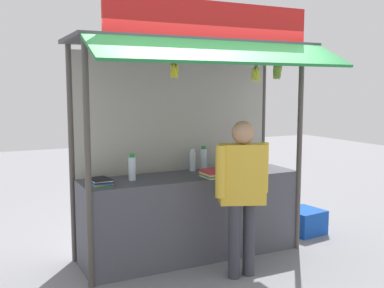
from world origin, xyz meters
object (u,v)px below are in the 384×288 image
at_px(water_bottle_far_right, 132,168).
at_px(vendor_person, 242,184).
at_px(magazine_stack_front_right, 212,173).
at_px(water_bottle_right, 193,161).
at_px(water_bottle_back_left, 204,159).
at_px(banana_bunch_inner_right, 256,74).
at_px(magazine_stack_front_left, 243,171).
at_px(magazine_stack_left, 100,182).
at_px(banana_bunch_rightmost, 277,71).
at_px(banana_bunch_inner_left, 174,71).
at_px(water_bottle_mid_left, 226,162).
at_px(plastic_crate, 304,221).

xyz_separation_m(water_bottle_far_right, vendor_person, (0.88, -0.76, -0.11)).
bearing_deg(magazine_stack_front_right, water_bottle_right, 93.15).
height_order(water_bottle_far_right, magazine_stack_front_right, water_bottle_far_right).
height_order(water_bottle_right, water_bottle_back_left, water_bottle_back_left).
xyz_separation_m(water_bottle_back_left, banana_bunch_inner_right, (0.27, -0.67, 0.97)).
height_order(water_bottle_right, magazine_stack_front_left, water_bottle_right).
xyz_separation_m(water_bottle_right, water_bottle_back_left, (0.15, 0.00, 0.01)).
relative_size(magazine_stack_left, banana_bunch_inner_right, 0.98).
bearing_deg(banana_bunch_rightmost, water_bottle_far_right, 163.43).
distance_m(magazine_stack_front_left, magazine_stack_left, 1.60).
xyz_separation_m(water_bottle_back_left, magazine_stack_front_right, (-0.12, -0.44, -0.09)).
height_order(water_bottle_far_right, magazine_stack_left, water_bottle_far_right).
bearing_deg(water_bottle_back_left, vendor_person, -94.46).
bearing_deg(magazine_stack_front_left, water_bottle_right, 134.26).
height_order(banana_bunch_inner_left, vendor_person, banana_bunch_inner_left).
height_order(water_bottle_mid_left, banana_bunch_inner_left, banana_bunch_inner_left).
distance_m(magazine_stack_front_right, plastic_crate, 1.75).
distance_m(water_bottle_mid_left, water_bottle_back_left, 0.28).
relative_size(magazine_stack_front_left, magazine_stack_left, 1.00).
xyz_separation_m(water_bottle_right, magazine_stack_front_right, (0.02, -0.44, -0.08)).
relative_size(banana_bunch_inner_left, vendor_person, 0.17).
bearing_deg(magazine_stack_left, banana_bunch_rightmost, -11.43).
bearing_deg(water_bottle_right, water_bottle_far_right, -165.10).
height_order(magazine_stack_left, banana_bunch_inner_left, banana_bunch_inner_left).
xyz_separation_m(banana_bunch_rightmost, vendor_person, (-0.62, -0.31, -1.12)).
height_order(water_bottle_far_right, banana_bunch_rightmost, banana_bunch_rightmost).
xyz_separation_m(water_bottle_mid_left, magazine_stack_front_right, (-0.32, -0.25, -0.06)).
bearing_deg(water_bottle_back_left, magazine_stack_front_left, -57.93).
bearing_deg(vendor_person, water_bottle_mid_left, -87.06).
xyz_separation_m(water_bottle_back_left, vendor_person, (-0.08, -0.98, -0.11)).
xyz_separation_m(water_bottle_right, banana_bunch_rightmost, (0.69, -0.66, 1.02)).
xyz_separation_m(banana_bunch_inner_right, plastic_crate, (1.13, 0.51, -1.88)).
height_order(water_bottle_right, banana_bunch_rightmost, banana_bunch_rightmost).
relative_size(magazine_stack_front_left, banana_bunch_rightmost, 1.08).
distance_m(magazine_stack_front_right, magazine_stack_left, 1.21).
height_order(magazine_stack_front_right, magazine_stack_front_left, magazine_stack_front_right).
bearing_deg(banana_bunch_rightmost, plastic_crate, 30.78).
distance_m(water_bottle_right, vendor_person, 0.98).
bearing_deg(plastic_crate, water_bottle_far_right, -178.47).
bearing_deg(magazine_stack_front_left, water_bottle_far_right, 170.18).
height_order(water_bottle_back_left, magazine_stack_left, water_bottle_back_left).
bearing_deg(water_bottle_far_right, vendor_person, -40.70).
bearing_deg(banana_bunch_inner_right, water_bottle_back_left, 111.93).
distance_m(water_bottle_far_right, water_bottle_right, 0.84).
distance_m(water_bottle_far_right, magazine_stack_front_left, 1.25).
bearing_deg(magazine_stack_left, banana_bunch_inner_right, -13.40).
bearing_deg(water_bottle_mid_left, water_bottle_right, 150.57).
distance_m(water_bottle_far_right, magazine_stack_front_right, 0.87).
height_order(water_bottle_back_left, vendor_person, vendor_person).
distance_m(magazine_stack_left, banana_bunch_inner_right, 1.96).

